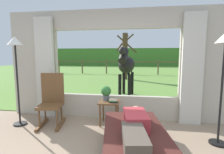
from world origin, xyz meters
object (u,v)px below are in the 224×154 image
(rocking_chair, at_px, (52,100))
(side_table, at_px, (109,106))
(floor_lamp_left, at_px, (16,54))
(horse, at_px, (126,65))
(book_stack, at_px, (113,101))
(reclining_person, at_px, (135,125))
(floor_lamp_right, at_px, (224,55))
(recliner_sofa, at_px, (135,143))
(potted_plant, at_px, (106,92))
(pasture_tree, at_px, (125,55))

(rocking_chair, bearing_deg, side_table, -3.54)
(floor_lamp_left, bearing_deg, horse, 53.04)
(rocking_chair, distance_m, book_stack, 1.34)
(rocking_chair, relative_size, book_stack, 5.98)
(rocking_chair, relative_size, side_table, 2.15)
(reclining_person, relative_size, side_table, 2.76)
(reclining_person, xyz_separation_m, floor_lamp_right, (1.40, 0.67, 1.00))
(side_table, height_order, horse, horse)
(recliner_sofa, height_order, side_table, side_table)
(book_stack, bearing_deg, floor_lamp_right, -14.87)
(potted_plant, height_order, floor_lamp_right, floor_lamp_right)
(recliner_sofa, xyz_separation_m, side_table, (-0.58, 1.18, 0.21))
(rocking_chair, xyz_separation_m, floor_lamp_right, (3.22, -0.40, 0.97))
(recliner_sofa, bearing_deg, potted_plant, 109.17)
(book_stack, height_order, horse, horse)
(potted_plant, height_order, book_stack, potted_plant)
(recliner_sofa, distance_m, potted_plant, 1.48)
(potted_plant, xyz_separation_m, book_stack, (0.17, -0.12, -0.15))
(pasture_tree, bearing_deg, book_stack, -87.35)
(rocking_chair, xyz_separation_m, horse, (1.42, 2.67, 0.61))
(rocking_chair, xyz_separation_m, side_table, (1.24, 0.16, -0.12))
(book_stack, bearing_deg, potted_plant, 145.89)
(pasture_tree, bearing_deg, reclining_person, -84.42)
(recliner_sofa, relative_size, horse, 1.00)
(potted_plant, height_order, horse, horse)
(reclining_person, bearing_deg, pasture_tree, 86.59)
(reclining_person, xyz_separation_m, horse, (-0.41, 3.74, 0.63))
(floor_lamp_right, bearing_deg, potted_plant, 163.29)
(horse, bearing_deg, recliner_sofa, 100.48)
(reclining_person, bearing_deg, potted_plant, 108.25)
(horse, bearing_deg, side_table, 90.19)
(rocking_chair, bearing_deg, pasture_tree, 71.43)
(side_table, bearing_deg, horse, 85.99)
(rocking_chair, distance_m, floor_lamp_left, 1.21)
(book_stack, relative_size, floor_lamp_left, 0.10)
(recliner_sofa, height_order, floor_lamp_left, floor_lamp_left)
(rocking_chair, relative_size, floor_lamp_left, 0.59)
(rocking_chair, relative_size, potted_plant, 3.50)
(recliner_sofa, xyz_separation_m, book_stack, (-0.49, 1.12, 0.33))
(floor_lamp_right, bearing_deg, rocking_chair, 172.95)
(reclining_person, relative_size, floor_lamp_right, 0.76)
(recliner_sofa, distance_m, side_table, 1.33)
(floor_lamp_right, bearing_deg, floor_lamp_left, 176.12)
(potted_plant, distance_m, floor_lamp_left, 2.06)
(potted_plant, xyz_separation_m, floor_lamp_left, (-1.86, -0.35, 0.83))
(side_table, distance_m, floor_lamp_right, 2.33)
(rocking_chair, distance_m, potted_plant, 1.19)
(reclining_person, bearing_deg, recliner_sofa, 81.01)
(reclining_person, height_order, floor_lamp_left, floor_lamp_left)
(potted_plant, bearing_deg, rocking_chair, -169.30)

